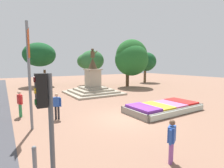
{
  "coord_description": "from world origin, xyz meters",
  "views": [
    {
      "loc": [
        -6.45,
        -8.68,
        3.43
      ],
      "look_at": [
        2.27,
        5.32,
        1.53
      ],
      "focal_mm": 28.0,
      "sensor_mm": 36.0,
      "label": 1
    }
  ],
  "objects": [
    {
      "name": "pedestrian_with_handbag",
      "position": [
        -5.66,
        3.88,
        1.0
      ],
      "size": [
        0.31,
        0.55,
        1.72
      ],
      "color": "#338C4C",
      "rests_on": "ground_plane"
    },
    {
      "name": "park_tree_far_left",
      "position": [
        5.53,
        17.22,
        3.93
      ],
      "size": [
        3.97,
        4.26,
        5.6
      ],
      "color": "#4C3823",
      "rests_on": "ground_plane"
    },
    {
      "name": "park_tree_street_side",
      "position": [
        -1.48,
        20.53,
        4.81
      ],
      "size": [
        4.86,
        5.29,
        6.72
      ],
      "color": "#4C3823",
      "rests_on": "ground_plane"
    },
    {
      "name": "flower_planter",
      "position": [
        3.32,
        -0.12,
        0.27
      ],
      "size": [
        5.74,
        2.84,
        0.61
      ],
      "color": "#38281C",
      "rests_on": "ground_plane"
    },
    {
      "name": "pedestrian_crossing_plaza",
      "position": [
        -1.67,
        -4.88,
        0.88
      ],
      "size": [
        0.51,
        0.38,
        1.55
      ],
      "color": "#8C4C99",
      "rests_on": "ground_plane"
    },
    {
      "name": "kerb_bollard_mid_a",
      "position": [
        -5.79,
        -3.1,
        0.5
      ],
      "size": [
        0.14,
        0.14,
        0.94
      ],
      "color": "slate",
      "rests_on": "ground_plane"
    },
    {
      "name": "statue_monument",
      "position": [
        2.27,
        9.5,
        0.89
      ],
      "size": [
        5.69,
        5.69,
        5.2
      ],
      "color": "#9E947F",
      "rests_on": "ground_plane"
    },
    {
      "name": "traffic_light_near_crossing",
      "position": [
        -5.63,
        -4.35,
        2.27
      ],
      "size": [
        0.41,
        0.28,
        3.21
      ],
      "color": "#4C5156",
      "rests_on": "ground_plane"
    },
    {
      "name": "park_tree_behind_statue",
      "position": [
        9.84,
        11.99,
        4.33
      ],
      "size": [
        5.06,
        5.09,
        7.05
      ],
      "color": "#4C3823",
      "rests_on": "ground_plane"
    },
    {
      "name": "ground_plane",
      "position": [
        0.0,
        0.0,
        0.0
      ],
      "size": [
        80.94,
        80.94,
        0.0
      ],
      "primitive_type": "plane",
      "color": "#8C6651"
    },
    {
      "name": "park_tree_far_right",
      "position": [
        16.14,
        15.5,
        3.66
      ],
      "size": [
        3.67,
        3.63,
        5.56
      ],
      "color": "brown",
      "rests_on": "ground_plane"
    },
    {
      "name": "banner_pole",
      "position": [
        -5.33,
        1.08,
        2.99
      ],
      "size": [
        0.14,
        0.76,
        5.56
      ],
      "color": "slate",
      "rests_on": "ground_plane"
    },
    {
      "name": "pedestrian_near_planter",
      "position": [
        -3.75,
        2.13,
        0.94
      ],
      "size": [
        0.48,
        0.4,
        1.63
      ],
      "color": "black",
      "rests_on": "ground_plane"
    }
  ]
}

